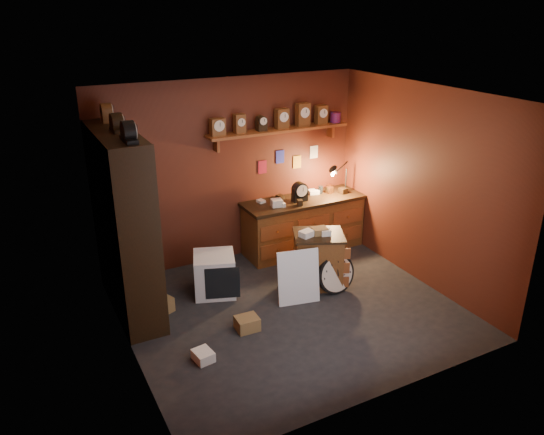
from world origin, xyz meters
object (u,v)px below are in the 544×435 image
Objects in this scene: shelving_unit at (121,218)px; workbench at (303,222)px; big_round_clock at (336,274)px; low_cabinet at (318,257)px.

shelving_unit is 1.34× the size of workbench.
shelving_unit is 4.70× the size of big_round_clock.
low_cabinet is 1.55× the size of big_round_clock.
workbench is 1.40m from big_round_clock.
low_cabinet is 0.34m from big_round_clock.
big_round_clock is (0.10, -0.29, -0.15)m from low_cabinet.
shelving_unit reaches higher than workbench.
shelving_unit is at bearing 161.45° from big_round_clock.
big_round_clock is at bearing -45.31° from low_cabinet.
shelving_unit is 3.03× the size of low_cabinet.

